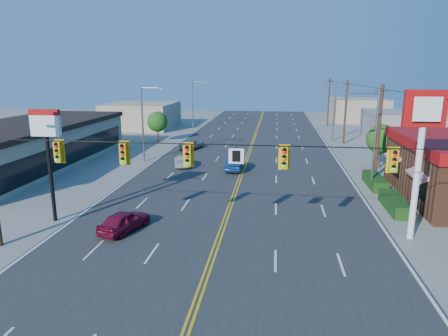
# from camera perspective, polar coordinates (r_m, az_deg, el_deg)

# --- Properties ---
(ground) EXTENTS (160.00, 160.00, 0.00)m
(ground) POSITION_cam_1_polar(r_m,az_deg,el_deg) (21.28, -1.65, -12.72)
(ground) COLOR gray
(ground) RESTS_ON ground
(road) EXTENTS (20.00, 120.00, 0.06)m
(road) POSITION_cam_1_polar(r_m,az_deg,el_deg) (40.07, 2.83, -0.01)
(road) COLOR #2D2D30
(road) RESTS_ON ground
(signal_span) EXTENTS (24.32, 0.34, 9.00)m
(signal_span) POSITION_cam_1_polar(r_m,az_deg,el_deg) (19.63, -2.09, 0.20)
(signal_span) COLOR #47301E
(signal_span) RESTS_ON ground
(kfc_pylon) EXTENTS (2.20, 0.36, 8.50)m
(kfc_pylon) POSITION_cam_1_polar(r_m,az_deg,el_deg) (24.41, 26.41, 4.20)
(kfc_pylon) COLOR white
(kfc_pylon) RESTS_ON ground
(strip_mall) EXTENTS (10.40, 26.40, 4.40)m
(strip_mall) POSITION_cam_1_polar(r_m,az_deg,el_deg) (45.12, -26.49, 2.99)
(strip_mall) COLOR tan
(strip_mall) RESTS_ON ground
(pizza_hut_sign) EXTENTS (1.90, 0.30, 6.85)m
(pizza_hut_sign) POSITION_cam_1_polar(r_m,az_deg,el_deg) (27.14, -23.93, 3.41)
(pizza_hut_sign) COLOR black
(pizza_hut_sign) RESTS_ON ground
(streetlight_se) EXTENTS (2.55, 0.25, 8.00)m
(streetlight_se) POSITION_cam_1_polar(r_m,az_deg,el_deg) (34.09, 20.52, 4.43)
(streetlight_se) COLOR gray
(streetlight_se) RESTS_ON ground
(streetlight_ne) EXTENTS (2.55, 0.25, 8.00)m
(streetlight_ne) POSITION_cam_1_polar(r_m,az_deg,el_deg) (57.57, 15.27, 8.20)
(streetlight_ne) COLOR gray
(streetlight_ne) RESTS_ON ground
(streetlight_sw) EXTENTS (2.55, 0.25, 8.00)m
(streetlight_sw) POSITION_cam_1_polar(r_m,az_deg,el_deg) (43.39, -11.33, 6.81)
(streetlight_sw) COLOR gray
(streetlight_sw) RESTS_ON ground
(streetlight_nw) EXTENTS (2.55, 0.25, 8.00)m
(streetlight_nw) POSITION_cam_1_polar(r_m,az_deg,el_deg) (68.43, -4.35, 9.41)
(streetlight_nw) COLOR gray
(streetlight_nw) RESTS_ON ground
(utility_pole_near) EXTENTS (0.28, 0.28, 8.40)m
(utility_pole_near) POSITION_cam_1_polar(r_m,az_deg,el_deg) (38.31, 21.23, 4.81)
(utility_pole_near) COLOR #47301E
(utility_pole_near) RESTS_ON ground
(utility_pole_mid) EXTENTS (0.28, 0.28, 8.40)m
(utility_pole_mid) POSITION_cam_1_polar(r_m,az_deg,el_deg) (55.84, 16.96, 7.61)
(utility_pole_mid) COLOR #47301E
(utility_pole_mid) RESTS_ON ground
(utility_pole_far) EXTENTS (0.28, 0.28, 8.40)m
(utility_pole_far) POSITION_cam_1_polar(r_m,az_deg,el_deg) (73.59, 14.72, 9.06)
(utility_pole_far) COLOR #47301E
(utility_pole_far) RESTS_ON ground
(tree_kfc_rear) EXTENTS (2.94, 2.94, 4.41)m
(tree_kfc_rear) POSITION_cam_1_polar(r_m,az_deg,el_deg) (42.65, 21.55, 3.86)
(tree_kfc_rear) COLOR #47301E
(tree_kfc_rear) RESTS_ON ground
(tree_west) EXTENTS (2.80, 2.80, 4.20)m
(tree_west) POSITION_cam_1_polar(r_m,az_deg,el_deg) (55.61, -9.49, 6.53)
(tree_west) COLOR #47301E
(tree_west) RESTS_ON ground
(bld_east_mid) EXTENTS (12.00, 10.00, 4.00)m
(bld_east_mid) POSITION_cam_1_polar(r_m,az_deg,el_deg) (62.25, 25.19, 5.43)
(bld_east_mid) COLOR gray
(bld_east_mid) RESTS_ON ground
(bld_west_far) EXTENTS (11.00, 12.00, 4.20)m
(bld_west_far) POSITION_cam_1_polar(r_m,az_deg,el_deg) (71.07, -11.66, 7.37)
(bld_west_far) COLOR tan
(bld_west_far) RESTS_ON ground
(bld_east_far) EXTENTS (10.00, 10.00, 4.40)m
(bld_east_far) POSITION_cam_1_polar(r_m,az_deg,el_deg) (82.71, 18.67, 7.85)
(bld_east_far) COLOR tan
(bld_east_far) RESTS_ON ground
(car_magenta) EXTENTS (2.58, 3.99, 1.26)m
(car_magenta) POSITION_cam_1_polar(r_m,az_deg,el_deg) (24.97, -14.03, -7.47)
(car_magenta) COLOR maroon
(car_magenta) RESTS_ON ground
(car_blue) EXTENTS (1.56, 4.19, 1.37)m
(car_blue) POSITION_cam_1_polar(r_m,az_deg,el_deg) (39.00, 1.57, 0.61)
(car_blue) COLOR navy
(car_blue) RESTS_ON ground
(car_white) EXTENTS (2.62, 4.27, 1.16)m
(car_white) POSITION_cam_1_polar(r_m,az_deg,el_deg) (40.88, -5.95, 1.00)
(car_white) COLOR silver
(car_white) RESTS_ON ground
(car_silver) EXTENTS (3.08, 4.43, 1.12)m
(car_silver) POSITION_cam_1_polar(r_m,az_deg,el_deg) (50.07, -4.64, 3.33)
(car_silver) COLOR #9A9B9F
(car_silver) RESTS_ON ground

